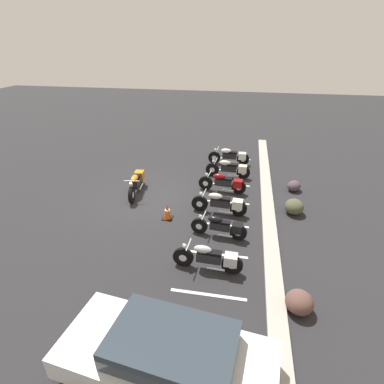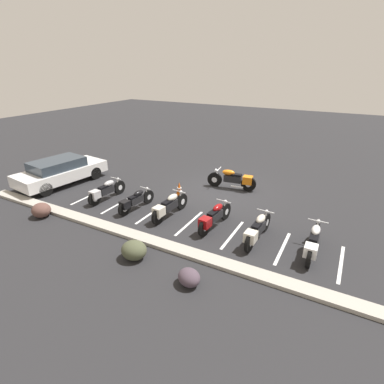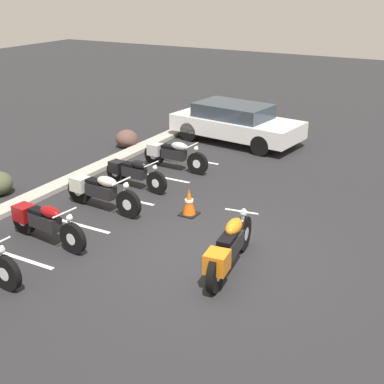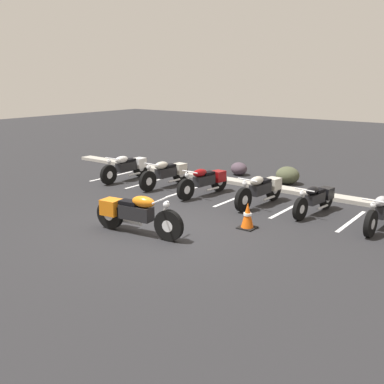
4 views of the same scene
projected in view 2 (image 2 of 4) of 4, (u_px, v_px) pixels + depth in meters
The scene contains 21 objects.
ground at pixel (222, 191), 14.28m from camera, with size 60.00×60.00×0.00m, color #262628.
motorcycle_orange_featured at pixel (234, 179), 14.33m from camera, with size 2.38×0.73×0.94m.
parked_bike_0 at pixel (313, 242), 9.33m from camera, with size 0.63×2.25×0.88m.
parked_bike_1 at pixel (257, 230), 10.04m from camera, with size 0.62×2.23×0.87m.
parked_bike_2 at pixel (214, 217), 10.89m from camera, with size 0.65×2.17×0.85m.
parked_bike_3 at pixel (169, 206), 11.68m from camera, with size 0.62×2.22×0.87m.
parked_bike_4 at pixel (135, 201), 12.28m from camera, with size 0.59×1.99×0.78m.
parked_bike_5 at pixel (105, 191), 13.16m from camera, with size 0.60×2.13×0.84m.
car_white at pixel (60, 171), 14.90m from camera, with size 2.32×4.49×1.29m.
concrete_curb at pixel (160, 244), 10.00m from camera, with size 18.00×0.50×0.12m, color #A8A399.
landscape_rock_0 at pixel (189, 277), 8.14m from camera, with size 0.68×0.57×0.47m, color #4B3D49.
landscape_rock_1 at pixel (41, 210), 11.77m from camera, with size 0.73×0.70×0.58m, color brown.
landscape_rock_2 at pixel (134, 250), 9.22m from camera, with size 0.81×0.73×0.60m, color #4A4E37.
traffic_cone at pixel (179, 189), 13.70m from camera, with size 0.40×0.40×0.65m.
stall_line_0 at pixel (341, 264), 9.08m from camera, with size 0.10×2.10×0.00m, color white.
stall_line_1 at pixel (283, 248), 9.86m from camera, with size 0.10×2.10×0.00m, color white.
stall_line_2 at pixel (233, 235), 10.63m from camera, with size 0.10×2.10×0.00m, color white.
stall_line_3 at pixel (189, 223), 11.40m from camera, with size 0.10×2.10×0.00m, color white.
stall_line_4 at pixel (152, 213), 12.18m from camera, with size 0.10×2.10×0.00m, color white.
stall_line_5 at pixel (118, 204), 12.95m from camera, with size 0.10×2.10×0.00m, color white.
stall_line_6 at pixel (89, 196), 13.72m from camera, with size 0.10×2.10×0.00m, color white.
Camera 2 is at (-5.01, 12.23, 5.58)m, focal length 28.00 mm.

